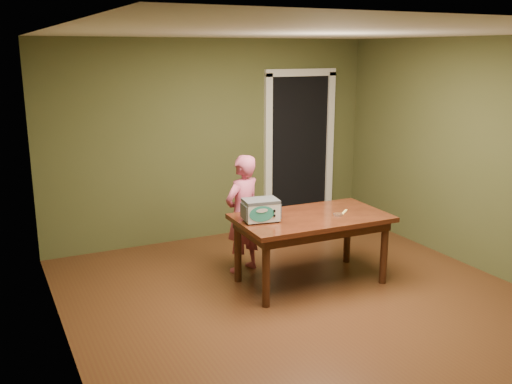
% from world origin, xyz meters
% --- Properties ---
extents(floor, '(5.00, 5.00, 0.00)m').
position_xyz_m(floor, '(0.00, 0.00, 0.00)').
color(floor, '#502D17').
rests_on(floor, ground).
extents(room_shell, '(4.52, 5.02, 2.61)m').
position_xyz_m(room_shell, '(0.00, 0.00, 1.71)').
color(room_shell, '#4A4E29').
rests_on(room_shell, ground).
extents(doorway, '(1.10, 0.66, 2.25)m').
position_xyz_m(doorway, '(1.30, 2.78, 1.06)').
color(doorway, black).
rests_on(doorway, ground).
extents(dining_table, '(1.62, 0.94, 0.75)m').
position_xyz_m(dining_table, '(0.31, 0.53, 0.65)').
color(dining_table, '#38180C').
rests_on(dining_table, floor).
extents(toy_oven, '(0.40, 0.30, 0.23)m').
position_xyz_m(toy_oven, '(-0.25, 0.60, 0.87)').
color(toy_oven, '#4C4F54').
rests_on(toy_oven, dining_table).
extents(baking_pan, '(0.10, 0.10, 0.02)m').
position_xyz_m(baking_pan, '(0.57, 0.42, 0.76)').
color(baking_pan, silver).
rests_on(baking_pan, dining_table).
extents(spatula, '(0.15, 0.14, 0.01)m').
position_xyz_m(spatula, '(0.70, 0.49, 0.75)').
color(spatula, '#FFE56E').
rests_on(spatula, dining_table).
extents(child, '(0.57, 0.48, 1.34)m').
position_xyz_m(child, '(-0.19, 1.17, 0.67)').
color(child, '#C14F6E').
rests_on(child, floor).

